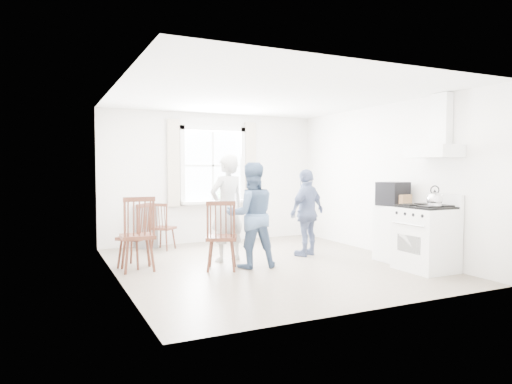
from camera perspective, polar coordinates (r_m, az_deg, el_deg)
name	(u,v)px	position (r m, az deg, el deg)	size (l,w,h in m)	color
room_shell	(268,181)	(7.02, 1.46, 1.38)	(4.62, 5.12, 2.64)	gray
window_assembly	(213,170)	(9.27, -5.36, 2.77)	(1.88, 0.24, 1.70)	white
range_hood	(436,141)	(7.18, 21.58, 6.00)	(0.45, 0.76, 0.94)	white
shelf_unit	(145,227)	(8.84, -13.65, -4.22)	(0.40, 0.30, 0.80)	slate
gas_stove	(426,238)	(7.13, 20.47, -5.37)	(0.68, 0.76, 1.12)	white
kettle	(435,200)	(6.91, 21.43, -0.91)	(0.22, 0.22, 0.31)	silver
low_cabinet	(396,233)	(7.68, 17.08, -4.98)	(0.50, 0.55, 0.90)	white
stereo_stack	(393,194)	(7.61, 16.74, -0.21)	(0.49, 0.45, 0.38)	black
cardboard_box	(402,200)	(7.56, 17.75, -0.99)	(0.28, 0.20, 0.18)	tan
windsor_chair_a	(139,226)	(6.77, -14.46, -4.11)	(0.48, 0.47, 1.10)	#452116
windsor_chair_b	(221,228)	(6.63, -4.38, -4.50)	(0.57, 0.57, 1.04)	#452116
windsor_chair_c	(140,228)	(7.11, -14.29, -4.37)	(0.57, 0.57, 0.98)	#452116
person_left	(227,208)	(7.34, -3.63, -2.01)	(0.63, 0.63, 1.72)	silver
person_mid	(251,215)	(6.86, -0.61, -2.90)	(0.77, 0.77, 1.58)	#496389
person_right	(307,213)	(7.83, 6.41, -2.56)	(0.87, 0.87, 1.48)	navy
potted_plant	(222,191)	(9.25, -4.24, 0.11)	(0.20, 0.20, 0.37)	#387E3F
windsor_chair_d	(161,221)	(8.48, -11.84, -3.61)	(0.51, 0.51, 0.87)	#452116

